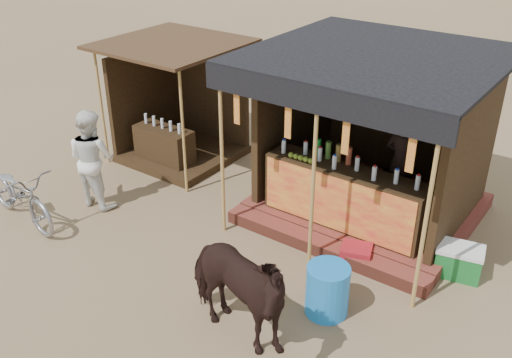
% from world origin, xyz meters
% --- Properties ---
extents(ground, '(120.00, 120.00, 0.00)m').
position_xyz_m(ground, '(0.00, 0.00, 0.00)').
color(ground, '#846B4C').
rests_on(ground, ground).
extents(main_stall, '(3.60, 3.61, 2.78)m').
position_xyz_m(main_stall, '(1.02, 3.36, 1.02)').
color(main_stall, brown).
rests_on(main_stall, ground).
extents(secondary_stall, '(2.40, 2.40, 2.38)m').
position_xyz_m(secondary_stall, '(-3.17, 3.24, 0.85)').
color(secondary_stall, '#352513').
rests_on(secondary_stall, ground).
extents(cow, '(1.83, 0.98, 1.48)m').
position_xyz_m(cow, '(1.06, -0.30, 0.74)').
color(cow, black).
rests_on(cow, ground).
extents(motorbike, '(2.00, 0.90, 1.02)m').
position_xyz_m(motorbike, '(-3.45, -0.17, 0.51)').
color(motorbike, gray).
rests_on(motorbike, ground).
extents(bystander, '(0.87, 0.70, 1.73)m').
position_xyz_m(bystander, '(-2.94, 0.94, 0.86)').
color(bystander, white).
rests_on(bystander, ground).
extents(blue_barrel, '(0.63, 0.63, 0.70)m').
position_xyz_m(blue_barrel, '(1.72, 0.80, 0.35)').
color(blue_barrel, blue).
rests_on(blue_barrel, ground).
extents(red_crate, '(0.54, 0.50, 0.28)m').
position_xyz_m(red_crate, '(1.53, 2.00, 0.14)').
color(red_crate, maroon).
rests_on(red_crate, ground).
extents(cooler, '(0.72, 0.56, 0.46)m').
position_xyz_m(cooler, '(2.84, 2.60, 0.23)').
color(cooler, '#186E2A').
rests_on(cooler, ground).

